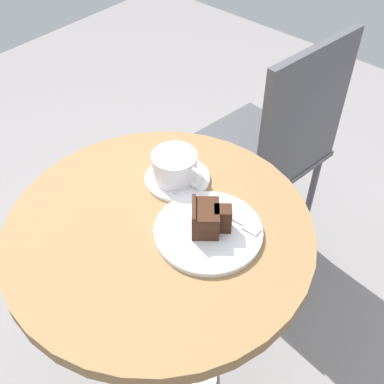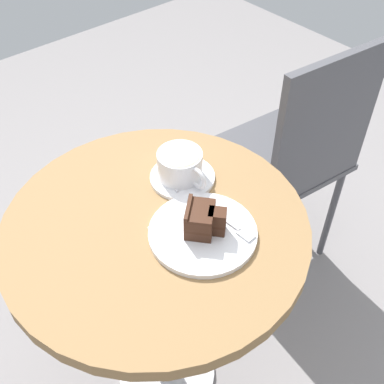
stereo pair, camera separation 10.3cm
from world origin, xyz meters
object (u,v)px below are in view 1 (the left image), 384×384
(teaspoon, at_px, (159,177))
(cafe_chair, at_px, (275,143))
(fork, at_px, (237,221))
(cake_plate, at_px, (208,231))
(napkin, at_px, (203,230))
(cake_slice, at_px, (208,218))
(saucer, at_px, (177,178))
(coffee_cup, at_px, (175,166))

(teaspoon, height_order, cafe_chair, cafe_chair)
(fork, bearing_deg, cake_plate, -122.69)
(cake_plate, height_order, napkin, cake_plate)
(cake_slice, height_order, cafe_chair, cafe_chair)
(saucer, bearing_deg, teaspoon, -135.72)
(teaspoon, distance_m, cake_plate, 0.20)
(saucer, height_order, cake_plate, cake_plate)
(cake_plate, distance_m, napkin, 0.01)
(teaspoon, bearing_deg, coffee_cup, -123.64)
(teaspoon, bearing_deg, cake_slice, 177.88)
(coffee_cup, bearing_deg, cake_slice, -24.91)
(fork, bearing_deg, saucer, 169.96)
(teaspoon, relative_size, cafe_chair, 0.12)
(saucer, distance_m, fork, 0.19)
(saucer, bearing_deg, cafe_chair, 92.43)
(teaspoon, relative_size, cake_plate, 0.47)
(cake_slice, xyz_separation_m, fork, (0.04, 0.05, -0.03))
(teaspoon, bearing_deg, cake_plate, 177.72)
(saucer, distance_m, cafe_chair, 0.50)
(coffee_cup, relative_size, fork, 0.98)
(cake_slice, xyz_separation_m, napkin, (-0.01, -0.00, -0.04))
(saucer, distance_m, cake_slice, 0.18)
(saucer, bearing_deg, napkin, -28.43)
(saucer, xyz_separation_m, coffee_cup, (-0.00, -0.00, 0.04))
(cafe_chair, bearing_deg, cake_slice, 24.71)
(cafe_chair, bearing_deg, fork, 30.13)
(cake_slice, bearing_deg, cafe_chair, 107.91)
(teaspoon, relative_size, napkin, 0.63)
(cake_slice, distance_m, napkin, 0.04)
(napkin, xyz_separation_m, cafe_chair, (-0.17, 0.55, -0.18))
(coffee_cup, xyz_separation_m, cake_slice, (0.16, -0.07, -0.00))
(teaspoon, height_order, napkin, teaspoon)
(coffee_cup, relative_size, cake_slice, 1.48)
(cake_plate, relative_size, napkin, 1.33)
(saucer, distance_m, coffee_cup, 0.04)
(cake_plate, relative_size, fork, 1.58)
(teaspoon, xyz_separation_m, napkin, (0.18, -0.05, -0.01))
(teaspoon, distance_m, napkin, 0.19)
(teaspoon, height_order, cake_slice, cake_slice)
(napkin, bearing_deg, fork, 53.52)
(coffee_cup, distance_m, cake_plate, 0.18)
(coffee_cup, bearing_deg, cafe_chair, 92.07)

